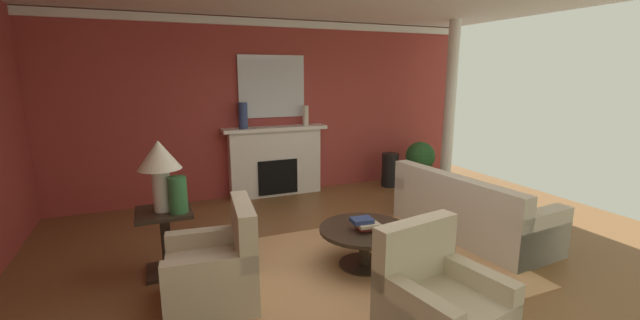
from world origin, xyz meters
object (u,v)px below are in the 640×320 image
(coffee_table, at_px, (365,238))
(fireplace, at_px, (276,163))
(potted_plant, at_px, (420,159))
(armchair_facing_fireplace, at_px, (439,308))
(armchair_near_window, at_px, (215,271))
(vase_on_side_table, at_px, (178,195))
(table_lamp, at_px, (159,162))
(sofa, at_px, (469,214))
(side_table, at_px, (166,237))
(mantel_mirror, at_px, (272,87))
(vase_tall_corner, at_px, (390,170))
(vase_mantel_left, at_px, (243,116))
(vase_mantel_right, at_px, (306,115))

(coffee_table, bearing_deg, fireplace, 92.31)
(potted_plant, bearing_deg, armchair_facing_fireplace, -124.53)
(armchair_near_window, bearing_deg, vase_on_side_table, 109.86)
(fireplace, relative_size, table_lamp, 2.40)
(vase_on_side_table, bearing_deg, coffee_table, -17.08)
(armchair_facing_fireplace, relative_size, coffee_table, 0.95)
(sofa, height_order, potted_plant, sofa)
(table_lamp, bearing_deg, sofa, -6.89)
(coffee_table, height_order, side_table, side_table)
(mantel_mirror, height_order, sofa, mantel_mirror)
(mantel_mirror, height_order, vase_tall_corner, mantel_mirror)
(armchair_facing_fireplace, xyz_separation_m, vase_mantel_left, (-0.56, 4.34, 1.12))
(coffee_table, relative_size, vase_mantel_left, 2.33)
(armchair_near_window, distance_m, potted_plant, 5.05)
(vase_tall_corner, bearing_deg, mantel_mirror, 168.97)
(sofa, relative_size, vase_on_side_table, 5.75)
(vase_tall_corner, distance_m, vase_mantel_right, 1.95)
(armchair_near_window, bearing_deg, coffee_table, 3.42)
(armchair_facing_fireplace, relative_size, table_lamp, 1.27)
(vase_mantel_right, bearing_deg, coffee_table, -98.27)
(armchair_near_window, relative_size, coffee_table, 0.95)
(mantel_mirror, xyz_separation_m, table_lamp, (-1.91, -2.42, -0.66))
(table_lamp, bearing_deg, vase_tall_corner, 26.26)
(fireplace, bearing_deg, table_lamp, -129.62)
(armchair_near_window, relative_size, table_lamp, 1.27)
(vase_mantel_right, height_order, vase_mantel_left, vase_mantel_left)
(coffee_table, relative_size, table_lamp, 1.33)
(fireplace, bearing_deg, mantel_mirror, 90.00)
(vase_on_side_table, bearing_deg, potted_plant, 24.05)
(table_lamp, height_order, vase_mantel_left, vase_mantel_left)
(potted_plant, bearing_deg, vase_tall_corner, 169.57)
(vase_tall_corner, distance_m, vase_mantel_left, 2.93)
(sofa, bearing_deg, vase_on_side_table, 174.73)
(sofa, relative_size, vase_mantel_right, 6.25)
(armchair_near_window, distance_m, side_table, 0.89)
(armchair_facing_fireplace, height_order, vase_tall_corner, armchair_facing_fireplace)
(vase_tall_corner, height_order, vase_mantel_right, vase_mantel_right)
(fireplace, distance_m, sofa, 3.31)
(mantel_mirror, distance_m, vase_tall_corner, 2.70)
(vase_tall_corner, bearing_deg, side_table, -153.74)
(vase_on_side_table, bearing_deg, vase_mantel_right, 45.82)
(coffee_table, xyz_separation_m, vase_mantel_left, (-0.67, 2.95, 1.09))
(table_lamp, bearing_deg, side_table, 153.43)
(mantel_mirror, height_order, table_lamp, mantel_mirror)
(side_table, bearing_deg, potted_plant, 22.11)
(armchair_facing_fireplace, xyz_separation_m, table_lamp, (-1.92, 2.09, 0.92))
(table_lamp, bearing_deg, armchair_near_window, -63.64)
(fireplace, height_order, vase_mantel_right, vase_mantel_right)
(armchair_facing_fireplace, bearing_deg, vase_tall_corner, 62.39)
(sofa, height_order, side_table, sofa)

